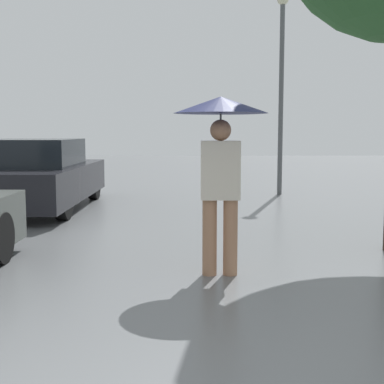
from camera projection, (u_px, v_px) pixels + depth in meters
pedestrian at (218, 139)px, 5.21m from camera, size 0.92×0.92×1.77m
parked_car_farthest at (32, 176)px, 9.88m from camera, size 1.86×4.32×1.29m
street_lamp at (279, 75)px, 11.89m from camera, size 0.26×0.26×4.44m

